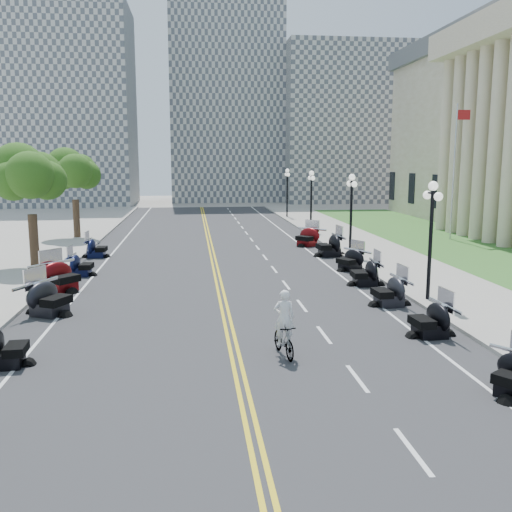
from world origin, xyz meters
name	(u,v)px	position (x,y,z in m)	size (l,w,h in m)	color
ground	(231,338)	(0.00, 0.00, 0.00)	(160.00, 160.00, 0.00)	gray
road	(218,278)	(0.00, 10.00, 0.00)	(16.00, 90.00, 0.01)	#333335
centerline_yellow_a	(215,278)	(-0.12, 10.00, 0.01)	(0.12, 90.00, 0.00)	yellow
centerline_yellow_b	(220,278)	(0.12, 10.00, 0.01)	(0.12, 90.00, 0.00)	yellow
edge_line_north	(340,275)	(6.40, 10.00, 0.01)	(0.12, 90.00, 0.00)	white
edge_line_south	(89,281)	(-6.40, 10.00, 0.01)	(0.12, 90.00, 0.00)	white
lane_dash_4	(413,451)	(3.20, -8.00, 0.01)	(0.12, 2.00, 0.00)	white
lane_dash_5	(357,378)	(3.20, -4.00, 0.01)	(0.12, 2.00, 0.00)	white
lane_dash_6	(324,335)	(3.20, 0.00, 0.01)	(0.12, 2.00, 0.00)	white
lane_dash_7	(302,306)	(3.20, 4.00, 0.01)	(0.12, 2.00, 0.00)	white
lane_dash_8	(286,285)	(3.20, 8.00, 0.01)	(0.12, 2.00, 0.00)	white
lane_dash_9	(274,269)	(3.20, 12.00, 0.01)	(0.12, 2.00, 0.00)	white
lane_dash_10	(265,257)	(3.20, 16.00, 0.01)	(0.12, 2.00, 0.00)	white
lane_dash_11	(258,248)	(3.20, 20.00, 0.01)	(0.12, 2.00, 0.00)	white
lane_dash_12	(251,240)	(3.20, 24.00, 0.01)	(0.12, 2.00, 0.00)	white
lane_dash_13	(246,233)	(3.20, 28.00, 0.01)	(0.12, 2.00, 0.00)	white
lane_dash_14	(242,227)	(3.20, 32.00, 0.01)	(0.12, 2.00, 0.00)	white
lane_dash_15	(239,223)	(3.20, 36.00, 0.01)	(0.12, 2.00, 0.00)	white
lane_dash_16	(235,218)	(3.20, 40.00, 0.01)	(0.12, 2.00, 0.00)	white
lane_dash_17	(233,215)	(3.20, 44.00, 0.01)	(0.12, 2.00, 0.00)	white
lane_dash_18	(230,212)	(3.20, 48.00, 0.01)	(0.12, 2.00, 0.00)	white
lane_dash_19	(228,209)	(3.20, 52.00, 0.01)	(0.12, 2.00, 0.00)	white
sidewalk_north	(416,272)	(10.50, 10.00, 0.07)	(5.00, 90.00, 0.15)	#9E9991
sidewalk_south	(3,282)	(-10.50, 10.00, 0.07)	(5.00, 90.00, 0.15)	#9E9991
lawn	(469,248)	(17.50, 18.00, 0.05)	(9.00, 60.00, 0.10)	#356023
distant_block_a	(64,107)	(-18.00, 62.00, 13.00)	(18.00, 14.00, 26.00)	gray
distant_block_b	(226,98)	(4.00, 68.00, 15.00)	(16.00, 12.00, 30.00)	gray
distant_block_c	(350,125)	(22.00, 65.00, 11.00)	(20.00, 14.00, 22.00)	gray
street_lamp_2	(430,242)	(8.60, 4.00, 2.60)	(0.50, 1.20, 4.90)	black
street_lamp_3	(351,215)	(8.60, 16.00, 2.60)	(0.50, 1.20, 4.90)	black
street_lamp_4	(311,201)	(8.60, 28.00, 2.60)	(0.50, 1.20, 4.90)	black
street_lamp_5	(287,193)	(8.60, 40.00, 2.60)	(0.50, 1.20, 4.90)	black
flagpole	(454,173)	(18.00, 22.00, 5.00)	(1.10, 0.20, 10.00)	silver
tree_3	(30,182)	(-10.00, 14.00, 4.75)	(4.80, 4.80, 9.20)	#235619
tree_4	(74,176)	(-10.00, 26.00, 4.75)	(4.80, 4.80, 9.20)	#235619
motorcycle_n_5	(430,318)	(6.74, -0.56, 0.66)	(1.89, 1.89, 1.32)	black
motorcycle_n_6	(389,290)	(6.78, 3.65, 0.68)	(1.95, 1.95, 1.36)	black
motorcycle_n_7	(365,271)	(6.96, 7.50, 0.69)	(1.97, 1.97, 1.38)	black
motorcycle_n_8	(350,259)	(7.29, 11.31, 0.66)	(1.87, 1.87, 1.31)	black
motorcycle_n_9	(329,244)	(7.24, 15.93, 0.78)	(2.23, 2.23, 1.56)	black
motorcycle_n_10	(307,236)	(6.74, 20.34, 0.73)	(2.08, 2.08, 1.46)	#590A0C
motorcycle_s_5	(5,345)	(-6.70, -1.93, 0.64)	(1.82, 1.82, 1.27)	black
motorcycle_s_6	(49,296)	(-6.80, 3.72, 0.75)	(2.14, 2.14, 1.50)	black
motorcycle_s_7	(60,275)	(-7.27, 7.86, 0.77)	(2.20, 2.20, 1.54)	#590A0C
motorcycle_s_8	(81,264)	(-7.03, 11.39, 0.64)	(1.83, 1.83, 1.28)	black
motorcycle_s_9	(96,247)	(-7.15, 17.14, 0.66)	(1.88, 1.88, 1.32)	black
bicycle	(284,340)	(1.48, -1.96, 0.52)	(0.49, 1.74, 1.04)	#A51414
cyclist_rider	(284,295)	(1.48, -1.96, 1.91)	(0.63, 0.42, 1.74)	white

